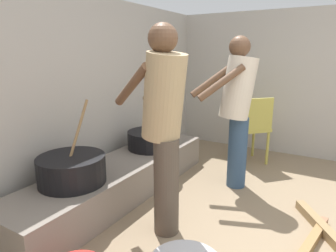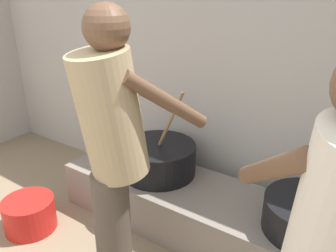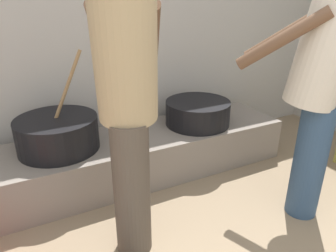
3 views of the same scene
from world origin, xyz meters
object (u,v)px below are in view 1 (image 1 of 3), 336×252
cook_in_cream_shirt (237,104)px  chair_olive (253,127)px  cooking_pot_secondary (151,140)px  cook_in_tan_shirt (164,119)px  cooking_pot_main (72,169)px

cook_in_cream_shirt → chair_olive: bearing=2.1°
cooking_pot_secondary → cook_in_tan_shirt: size_ratio=0.33×
cooking_pot_main → chair_olive: 2.36m
cooking_pot_secondary → cook_in_tan_shirt: bearing=-140.8°
cook_in_tan_shirt → chair_olive: size_ratio=1.85×
chair_olive → cooking_pot_secondary: bearing=139.5°
cook_in_tan_shirt → chair_olive: 1.96m
cooking_pot_secondary → cook_in_cream_shirt: cook_in_cream_shirt is taller
cooking_pot_secondary → cook_in_tan_shirt: (-0.86, -0.70, 0.49)m
cook_in_tan_shirt → chair_olive: cook_in_tan_shirt is taller
cooking_pot_main → cook_in_tan_shirt: (0.27, -0.75, 0.47)m
cook_in_tan_shirt → chair_olive: (1.90, -0.19, -0.44)m
cooking_pot_main → chair_olive: bearing=-23.3°
cook_in_cream_shirt → cook_in_tan_shirt: cook_in_tan_shirt is taller
cook_in_cream_shirt → chair_olive: (0.81, 0.03, -0.41)m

